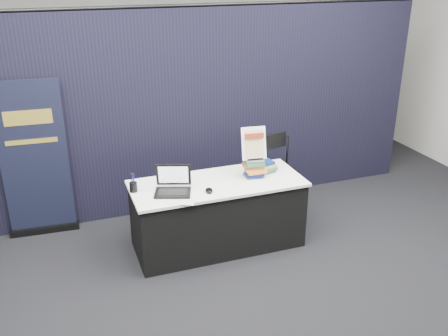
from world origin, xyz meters
TOP-DOWN VIEW (x-y plane):
  - floor at (0.00, 0.00)m, footprint 8.00×8.00m
  - wall_back at (0.00, 4.00)m, footprint 8.00×0.02m
  - drape_partition at (0.00, 1.60)m, footprint 6.00×0.08m
  - display_table at (0.00, 0.55)m, footprint 1.80×0.75m
  - laptop at (-0.51, 0.48)m, footprint 0.41×0.38m
  - mouse at (-0.16, 0.35)m, footprint 0.10×0.13m
  - brochure_left at (-0.73, 0.38)m, footprint 0.29×0.23m
  - brochure_mid at (-0.47, 0.27)m, footprint 0.33×0.29m
  - brochure_right at (-0.43, 0.56)m, footprint 0.31×0.23m
  - pen_cup at (-0.86, 0.62)m, footprint 0.10×0.10m
  - book_stack_tall at (0.42, 0.55)m, footprint 0.22×0.18m
  - book_stack_short at (0.57, 0.63)m, footprint 0.25×0.21m
  - info_sign at (0.42, 0.58)m, footprint 0.27×0.15m
  - pullup_banner at (-1.76, 1.50)m, footprint 0.75×0.14m
  - stacking_chair at (0.81, 0.83)m, footprint 0.57×0.58m

SIDE VIEW (x-z plane):
  - floor at x=0.00m, z-range 0.00..0.00m
  - display_table at x=0.00m, z-range 0.00..0.75m
  - stacking_chair at x=0.81m, z-range 0.06..1.09m
  - brochure_left at x=-0.73m, z-range 0.75..0.75m
  - brochure_mid at x=-0.47m, z-range 0.75..0.75m
  - brochure_right at x=-0.43m, z-range 0.75..0.75m
  - mouse at x=-0.16m, z-range 0.75..0.79m
  - pullup_banner at x=-1.76m, z-range -0.10..1.66m
  - pen_cup at x=-0.86m, z-range 0.75..0.85m
  - book_stack_short at x=0.57m, z-range 0.75..0.87m
  - laptop at x=-0.51m, z-range 0.68..0.94m
  - book_stack_tall at x=0.42m, z-range 0.75..0.94m
  - info_sign at x=0.42m, z-range 0.93..1.29m
  - drape_partition at x=0.00m, z-range 0.00..2.40m
  - wall_back at x=0.00m, z-range 0.00..3.50m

